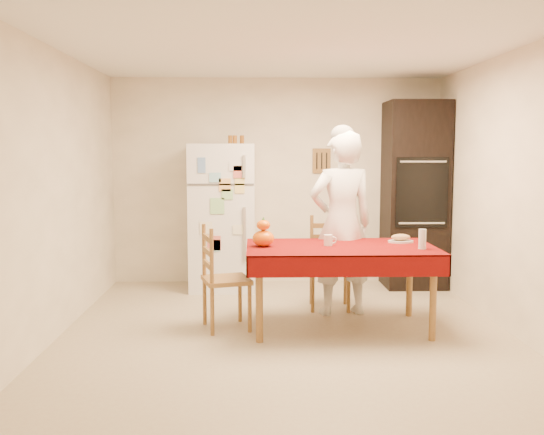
{
  "coord_description": "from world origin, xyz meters",
  "views": [
    {
      "loc": [
        -0.29,
        -5.19,
        1.62
      ],
      "look_at": [
        -0.12,
        0.2,
        1.02
      ],
      "focal_mm": 40.0,
      "sensor_mm": 36.0,
      "label": 1
    }
  ],
  "objects_px": {
    "dining_table": "(341,254)",
    "wine_glass": "(422,239)",
    "bread_plate": "(401,241)",
    "coffee_mug": "(328,240)",
    "chair_far": "(329,259)",
    "seated_woman": "(341,224)",
    "oven_cabinet": "(415,195)",
    "pumpkin_lower": "(263,238)",
    "refrigerator": "(223,217)",
    "chair_left": "(220,274)"
  },
  "relations": [
    {
      "from": "dining_table",
      "to": "pumpkin_lower",
      "type": "distance_m",
      "value": 0.71
    },
    {
      "from": "chair_left",
      "to": "coffee_mug",
      "type": "bearing_deg",
      "value": -104.29
    },
    {
      "from": "oven_cabinet",
      "to": "chair_far",
      "type": "height_order",
      "value": "oven_cabinet"
    },
    {
      "from": "chair_left",
      "to": "wine_glass",
      "type": "xyz_separation_m",
      "value": [
        1.79,
        -0.2,
        0.34
      ]
    },
    {
      "from": "oven_cabinet",
      "to": "dining_table",
      "type": "bearing_deg",
      "value": -123.2
    },
    {
      "from": "coffee_mug",
      "to": "wine_glass",
      "type": "xyz_separation_m",
      "value": [
        0.8,
        -0.21,
        0.04
      ]
    },
    {
      "from": "chair_left",
      "to": "pumpkin_lower",
      "type": "distance_m",
      "value": 0.52
    },
    {
      "from": "refrigerator",
      "to": "seated_woman",
      "type": "bearing_deg",
      "value": -43.74
    },
    {
      "from": "pumpkin_lower",
      "to": "wine_glass",
      "type": "height_order",
      "value": "wine_glass"
    },
    {
      "from": "oven_cabinet",
      "to": "bread_plate",
      "type": "relative_size",
      "value": 9.17
    },
    {
      "from": "chair_left",
      "to": "bread_plate",
      "type": "relative_size",
      "value": 3.96
    },
    {
      "from": "dining_table",
      "to": "seated_woman",
      "type": "height_order",
      "value": "seated_woman"
    },
    {
      "from": "refrigerator",
      "to": "coffee_mug",
      "type": "distance_m",
      "value": 1.95
    },
    {
      "from": "coffee_mug",
      "to": "wine_glass",
      "type": "height_order",
      "value": "wine_glass"
    },
    {
      "from": "seated_woman",
      "to": "bread_plate",
      "type": "xyz_separation_m",
      "value": [
        0.52,
        -0.3,
        -0.14
      ]
    },
    {
      "from": "seated_woman",
      "to": "pumpkin_lower",
      "type": "distance_m",
      "value": 0.93
    },
    {
      "from": "oven_cabinet",
      "to": "pumpkin_lower",
      "type": "relative_size",
      "value": 11.14
    },
    {
      "from": "chair_far",
      "to": "pumpkin_lower",
      "type": "relative_size",
      "value": 4.81
    },
    {
      "from": "dining_table",
      "to": "pumpkin_lower",
      "type": "relative_size",
      "value": 8.61
    },
    {
      "from": "coffee_mug",
      "to": "oven_cabinet",
      "type": "bearing_deg",
      "value": 53.86
    },
    {
      "from": "dining_table",
      "to": "chair_far",
      "type": "height_order",
      "value": "chair_far"
    },
    {
      "from": "coffee_mug",
      "to": "bread_plate",
      "type": "bearing_deg",
      "value": 13.73
    },
    {
      "from": "chair_far",
      "to": "oven_cabinet",
      "type": "bearing_deg",
      "value": 43.11
    },
    {
      "from": "chair_left",
      "to": "coffee_mug",
      "type": "height_order",
      "value": "chair_left"
    },
    {
      "from": "chair_far",
      "to": "seated_woman",
      "type": "bearing_deg",
      "value": -70.16
    },
    {
      "from": "oven_cabinet",
      "to": "wine_glass",
      "type": "relative_size",
      "value": 12.5
    },
    {
      "from": "chair_left",
      "to": "bread_plate",
      "type": "distance_m",
      "value": 1.73
    },
    {
      "from": "seated_woman",
      "to": "bread_plate",
      "type": "distance_m",
      "value": 0.62
    },
    {
      "from": "dining_table",
      "to": "coffee_mug",
      "type": "relative_size",
      "value": 17.0
    },
    {
      "from": "oven_cabinet",
      "to": "seated_woman",
      "type": "bearing_deg",
      "value": -130.69
    },
    {
      "from": "refrigerator",
      "to": "chair_far",
      "type": "height_order",
      "value": "refrigerator"
    },
    {
      "from": "oven_cabinet",
      "to": "wine_glass",
      "type": "xyz_separation_m",
      "value": [
        -0.44,
        -1.91,
        -0.25
      ]
    },
    {
      "from": "oven_cabinet",
      "to": "bread_plate",
      "type": "xyz_separation_m",
      "value": [
        -0.53,
        -1.53,
        -0.33
      ]
    },
    {
      "from": "dining_table",
      "to": "seated_woman",
      "type": "relative_size",
      "value": 0.94
    },
    {
      "from": "refrigerator",
      "to": "seated_woman",
      "type": "height_order",
      "value": "seated_woman"
    },
    {
      "from": "chair_far",
      "to": "chair_left",
      "type": "distance_m",
      "value": 1.33
    },
    {
      "from": "wine_glass",
      "to": "bread_plate",
      "type": "height_order",
      "value": "wine_glass"
    },
    {
      "from": "chair_far",
      "to": "bread_plate",
      "type": "distance_m",
      "value": 0.87
    },
    {
      "from": "wine_glass",
      "to": "bread_plate",
      "type": "xyz_separation_m",
      "value": [
        -0.1,
        0.38,
        -0.08
      ]
    },
    {
      "from": "chair_left",
      "to": "pumpkin_lower",
      "type": "height_order",
      "value": "chair_left"
    },
    {
      "from": "bread_plate",
      "to": "coffee_mug",
      "type": "bearing_deg",
      "value": -166.27
    },
    {
      "from": "chair_far",
      "to": "wine_glass",
      "type": "bearing_deg",
      "value": -50.93
    },
    {
      "from": "chair_far",
      "to": "coffee_mug",
      "type": "bearing_deg",
      "value": -95.12
    },
    {
      "from": "seated_woman",
      "to": "coffee_mug",
      "type": "distance_m",
      "value": 0.52
    },
    {
      "from": "refrigerator",
      "to": "dining_table",
      "type": "xyz_separation_m",
      "value": [
        1.15,
        -1.68,
        -0.16
      ]
    },
    {
      "from": "coffee_mug",
      "to": "wine_glass",
      "type": "bearing_deg",
      "value": -14.7
    },
    {
      "from": "refrigerator",
      "to": "dining_table",
      "type": "bearing_deg",
      "value": -55.61
    },
    {
      "from": "refrigerator",
      "to": "bread_plate",
      "type": "height_order",
      "value": "refrigerator"
    },
    {
      "from": "chair_far",
      "to": "bread_plate",
      "type": "relative_size",
      "value": 3.96
    },
    {
      "from": "dining_table",
      "to": "wine_glass",
      "type": "xyz_separation_m",
      "value": [
        0.69,
        -0.18,
        0.16
      ]
    }
  ]
}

